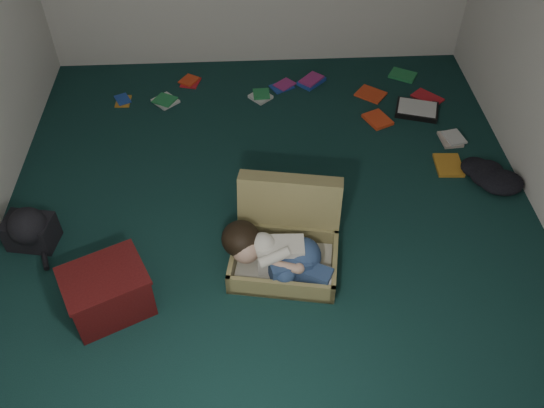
{
  "coord_description": "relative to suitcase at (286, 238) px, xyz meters",
  "views": [
    {
      "loc": [
        -0.15,
        -2.89,
        3.13
      ],
      "look_at": [
        0.0,
        -0.15,
        0.35
      ],
      "focal_mm": 38.0,
      "sensor_mm": 36.0,
      "label": 1
    }
  ],
  "objects": [
    {
      "name": "floor",
      "position": [
        -0.09,
        0.29,
        -0.16
      ],
      "size": [
        4.5,
        4.5,
        0.0
      ],
      "primitive_type": "plane",
      "color": "#102F2C",
      "rests_on": "ground"
    },
    {
      "name": "suitcase",
      "position": [
        0.0,
        0.0,
        0.0
      ],
      "size": [
        0.82,
        0.81,
        0.52
      ],
      "rotation": [
        0.0,
        0.0,
        -0.17
      ],
      "color": "#958A52",
      "rests_on": "floor"
    },
    {
      "name": "person",
      "position": [
        -0.08,
        -0.17,
        0.04
      ],
      "size": [
        0.75,
        0.47,
        0.32
      ],
      "rotation": [
        0.0,
        0.0,
        -0.17
      ],
      "color": "white",
      "rests_on": "suitcase"
    },
    {
      "name": "maroon_bin",
      "position": [
        -1.16,
        -0.4,
        0.02
      ],
      "size": [
        0.62,
        0.57,
        0.35
      ],
      "rotation": [
        0.0,
        0.0,
        0.45
      ],
      "color": "#450E0E",
      "rests_on": "floor"
    },
    {
      "name": "backpack",
      "position": [
        -1.79,
        0.19,
        -0.03
      ],
      "size": [
        0.46,
        0.4,
        0.25
      ],
      "primitive_type": null,
      "rotation": [
        0.0,
        0.0,
        -0.18
      ],
      "color": "black",
      "rests_on": "floor"
    },
    {
      "name": "clothing_pile",
      "position": [
        1.61,
        0.65,
        -0.09
      ],
      "size": [
        0.47,
        0.39,
        0.14
      ],
      "primitive_type": null,
      "rotation": [
        0.0,
        0.0,
        0.06
      ],
      "color": "black",
      "rests_on": "floor"
    },
    {
      "name": "paper_tray",
      "position": [
        1.3,
        1.59,
        -0.13
      ],
      "size": [
        0.44,
        0.38,
        0.05
      ],
      "rotation": [
        0.0,
        0.0,
        -0.3
      ],
      "color": "black",
      "rests_on": "floor"
    },
    {
      "name": "book_scatter",
      "position": [
        0.47,
        1.77,
        -0.15
      ],
      "size": [
        3.08,
        1.59,
        0.02
      ],
      "color": "orange",
      "rests_on": "floor"
    }
  ]
}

